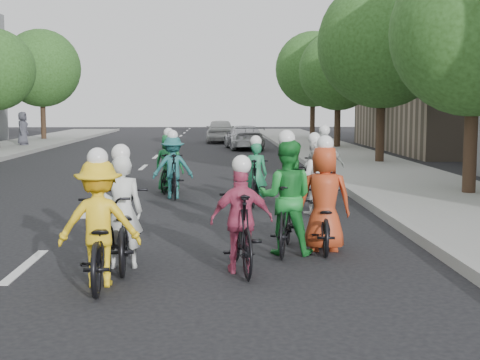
{
  "coord_description": "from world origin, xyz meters",
  "views": [
    {
      "loc": [
        2.72,
        -9.27,
        2.26
      ],
      "look_at": [
        3.09,
        1.9,
        1.0
      ],
      "focal_mm": 50.0,
      "sensor_mm": 36.0,
      "label": 1
    }
  ],
  "objects_px": {
    "cyclist_2": "(100,235)",
    "cyclist_8": "(323,175)",
    "follow_car_lead": "(244,137)",
    "cyclist_7": "(173,172)",
    "cyclist_9": "(169,168)",
    "spectator_2": "(23,128)",
    "cyclist_3": "(241,227)",
    "cyclist_0": "(123,225)",
    "cyclist_6": "(314,185)",
    "cyclist_1": "(286,207)",
    "follow_car_trail": "(220,131)",
    "cyclist_5": "(256,180)",
    "cyclist_4": "(324,210)"
  },
  "relations": [
    {
      "from": "cyclist_2",
      "to": "cyclist_8",
      "type": "xyz_separation_m",
      "value": [
        3.97,
        7.23,
        -0.02
      ]
    },
    {
      "from": "follow_car_lead",
      "to": "cyclist_7",
      "type": "bearing_deg",
      "value": 76.74
    },
    {
      "from": "cyclist_2",
      "to": "cyclist_9",
      "type": "xyz_separation_m",
      "value": [
        0.21,
        9.02,
        -0.02
      ]
    },
    {
      "from": "cyclist_7",
      "to": "spectator_2",
      "type": "bearing_deg",
      "value": -72.05
    },
    {
      "from": "cyclist_3",
      "to": "follow_car_lead",
      "type": "distance_m",
      "value": 25.29
    },
    {
      "from": "cyclist_0",
      "to": "spectator_2",
      "type": "relative_size",
      "value": 1.15
    },
    {
      "from": "follow_car_lead",
      "to": "cyclist_3",
      "type": "bearing_deg",
      "value": 82.11
    },
    {
      "from": "cyclist_9",
      "to": "follow_car_lead",
      "type": "relative_size",
      "value": 0.41
    },
    {
      "from": "cyclist_9",
      "to": "cyclist_6",
      "type": "bearing_deg",
      "value": 142.35
    },
    {
      "from": "cyclist_0",
      "to": "cyclist_1",
      "type": "relative_size",
      "value": 1.07
    },
    {
      "from": "cyclist_2",
      "to": "follow_car_trail",
      "type": "relative_size",
      "value": 0.48
    },
    {
      "from": "cyclist_2",
      "to": "cyclist_3",
      "type": "height_order",
      "value": "cyclist_2"
    },
    {
      "from": "cyclist_9",
      "to": "cyclist_5",
      "type": "bearing_deg",
      "value": 141.67
    },
    {
      "from": "follow_car_lead",
      "to": "follow_car_trail",
      "type": "xyz_separation_m",
      "value": [
        -1.19,
        6.21,
        0.1
      ]
    },
    {
      "from": "cyclist_0",
      "to": "cyclist_3",
      "type": "bearing_deg",
      "value": 162.63
    },
    {
      "from": "cyclist_3",
      "to": "cyclist_8",
      "type": "distance_m",
      "value": 6.98
    },
    {
      "from": "cyclist_7",
      "to": "follow_car_lead",
      "type": "xyz_separation_m",
      "value": [
        2.43,
        17.99,
        -0.04
      ]
    },
    {
      "from": "cyclist_0",
      "to": "cyclist_3",
      "type": "relative_size",
      "value": 1.09
    },
    {
      "from": "follow_car_lead",
      "to": "follow_car_trail",
      "type": "height_order",
      "value": "follow_car_trail"
    },
    {
      "from": "cyclist_5",
      "to": "follow_car_trail",
      "type": "height_order",
      "value": "cyclist_5"
    },
    {
      "from": "cyclist_3",
      "to": "follow_car_trail",
      "type": "bearing_deg",
      "value": -95.67
    },
    {
      "from": "cyclist_3",
      "to": "cyclist_8",
      "type": "xyz_separation_m",
      "value": [
        2.17,
        6.64,
        0.01
      ]
    },
    {
      "from": "cyclist_0",
      "to": "cyclist_8",
      "type": "bearing_deg",
      "value": -126.71
    },
    {
      "from": "spectator_2",
      "to": "cyclist_3",
      "type": "bearing_deg",
      "value": -152.56
    },
    {
      "from": "cyclist_2",
      "to": "cyclist_4",
      "type": "relative_size",
      "value": 1.11
    },
    {
      "from": "cyclist_0",
      "to": "cyclist_5",
      "type": "xyz_separation_m",
      "value": [
        2.18,
        5.68,
        0.0
      ]
    },
    {
      "from": "cyclist_6",
      "to": "cyclist_9",
      "type": "xyz_separation_m",
      "value": [
        -3.26,
        3.61,
        0.02
      ]
    },
    {
      "from": "cyclist_5",
      "to": "cyclist_7",
      "type": "relative_size",
      "value": 0.97
    },
    {
      "from": "cyclist_8",
      "to": "cyclist_4",
      "type": "bearing_deg",
      "value": 75.75
    },
    {
      "from": "cyclist_6",
      "to": "follow_car_trail",
      "type": "distance_m",
      "value": 26.72
    },
    {
      "from": "cyclist_1",
      "to": "cyclist_0",
      "type": "bearing_deg",
      "value": 28.03
    },
    {
      "from": "cyclist_3",
      "to": "cyclist_4",
      "type": "bearing_deg",
      "value": -141.16
    },
    {
      "from": "cyclist_5",
      "to": "spectator_2",
      "type": "distance_m",
      "value": 23.56
    },
    {
      "from": "cyclist_1",
      "to": "follow_car_lead",
      "type": "relative_size",
      "value": 0.45
    },
    {
      "from": "cyclist_5",
      "to": "cyclist_4",
      "type": "bearing_deg",
      "value": 107.73
    },
    {
      "from": "cyclist_0",
      "to": "cyclist_1",
      "type": "distance_m",
      "value": 2.48
    },
    {
      "from": "cyclist_5",
      "to": "cyclist_7",
      "type": "height_order",
      "value": "cyclist_7"
    },
    {
      "from": "cyclist_3",
      "to": "follow_car_lead",
      "type": "height_order",
      "value": "cyclist_3"
    },
    {
      "from": "cyclist_8",
      "to": "cyclist_1",
      "type": "bearing_deg",
      "value": 69.99
    },
    {
      "from": "cyclist_3",
      "to": "cyclist_7",
      "type": "bearing_deg",
      "value": -85.02
    },
    {
      "from": "cyclist_7",
      "to": "follow_car_trail",
      "type": "bearing_deg",
      "value": -100.3
    },
    {
      "from": "cyclist_4",
      "to": "follow_car_lead",
      "type": "xyz_separation_m",
      "value": [
        -0.31,
        23.94,
        -0.01
      ]
    },
    {
      "from": "cyclist_6",
      "to": "cyclist_7",
      "type": "distance_m",
      "value": 3.94
    },
    {
      "from": "cyclist_5",
      "to": "cyclist_3",
      "type": "bearing_deg",
      "value": 93.06
    },
    {
      "from": "cyclist_4",
      "to": "follow_car_lead",
      "type": "height_order",
      "value": "cyclist_4"
    },
    {
      "from": "cyclist_0",
      "to": "cyclist_1",
      "type": "bearing_deg",
      "value": -167.72
    },
    {
      "from": "cyclist_2",
      "to": "cyclist_7",
      "type": "height_order",
      "value": "cyclist_2"
    },
    {
      "from": "cyclist_2",
      "to": "cyclist_3",
      "type": "relative_size",
      "value": 1.08
    },
    {
      "from": "cyclist_7",
      "to": "cyclist_8",
      "type": "xyz_separation_m",
      "value": [
        3.57,
        -0.64,
        -0.03
      ]
    },
    {
      "from": "cyclist_2",
      "to": "cyclist_7",
      "type": "xyz_separation_m",
      "value": [
        0.39,
        7.88,
        0.01
      ]
    }
  ]
}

